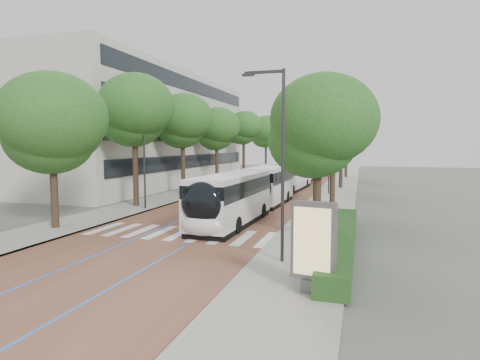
{
  "coord_description": "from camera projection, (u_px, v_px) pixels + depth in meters",
  "views": [
    {
      "loc": [
        9.91,
        -19.4,
        5.02
      ],
      "look_at": [
        1.21,
        9.3,
        2.4
      ],
      "focal_mm": 30.0,
      "sensor_mm": 36.0,
      "label": 1
    }
  ],
  "objects": [
    {
      "name": "ground",
      "position": [
        169.0,
        238.0,
        21.79
      ],
      "size": [
        160.0,
        160.0,
        0.0
      ],
      "primitive_type": "plane",
      "color": "#51544C",
      "rests_on": "ground"
    },
    {
      "name": "road",
      "position": [
        292.0,
        179.0,
        59.93
      ],
      "size": [
        11.0,
        140.0,
        0.02
      ],
      "primitive_type": "cube",
      "color": "brown",
      "rests_on": "ground"
    },
    {
      "name": "sidewalk_left",
      "position": [
        244.0,
        177.0,
        62.09
      ],
      "size": [
        4.0,
        140.0,
        0.12
      ],
      "primitive_type": "cube",
      "color": "gray",
      "rests_on": "ground"
    },
    {
      "name": "sidewalk_right",
      "position": [
        343.0,
        180.0,
        57.76
      ],
      "size": [
        4.0,
        140.0,
        0.12
      ],
      "primitive_type": "cube",
      "color": "gray",
      "rests_on": "ground"
    },
    {
      "name": "kerb_left",
      "position": [
        255.0,
        177.0,
        61.54
      ],
      "size": [
        0.2,
        140.0,
        0.14
      ],
      "primitive_type": "cube",
      "color": "gray",
      "rests_on": "ground"
    },
    {
      "name": "kerb_right",
      "position": [
        330.0,
        179.0,
        58.31
      ],
      "size": [
        0.2,
        140.0,
        0.14
      ],
      "primitive_type": "cube",
      "color": "gray",
      "rests_on": "ground"
    },
    {
      "name": "zebra_crossing",
      "position": [
        180.0,
        233.0,
        22.69
      ],
      "size": [
        10.55,
        3.6,
        0.01
      ],
      "color": "silver",
      "rests_on": "ground"
    },
    {
      "name": "lane_line_left",
      "position": [
        281.0,
        178.0,
        60.39
      ],
      "size": [
        0.12,
        126.0,
        0.01
      ],
      "primitive_type": "cube",
      "color": "blue",
      "rests_on": "road"
    },
    {
      "name": "lane_line_right",
      "position": [
        302.0,
        179.0,
        59.46
      ],
      "size": [
        0.12,
        126.0,
        0.01
      ],
      "primitive_type": "cube",
      "color": "blue",
      "rests_on": "road"
    },
    {
      "name": "office_building",
      "position": [
        133.0,
        130.0,
        53.5
      ],
      "size": [
        18.11,
        40.0,
        14.0
      ],
      "color": "#AEACA1",
      "rests_on": "ground"
    },
    {
      "name": "hedge",
      "position": [
        342.0,
        240.0,
        19.12
      ],
      "size": [
        1.2,
        14.0,
        0.8
      ],
      "primitive_type": "cube",
      "color": "#1A3E15",
      "rests_on": "sidewalk_right"
    },
    {
      "name": "streetlight_near",
      "position": [
        279.0,
        150.0,
        16.6
      ],
      "size": [
        1.82,
        0.2,
        8.0
      ],
      "color": "#2A2B2D",
      "rests_on": "sidewalk_right"
    },
    {
      "name": "streetlight_far",
      "position": [
        328.0,
        147.0,
        40.44
      ],
      "size": [
        1.82,
        0.2,
        8.0
      ],
      "color": "#2A2B2D",
      "rests_on": "sidewalk_right"
    },
    {
      "name": "lamp_post_left",
      "position": [
        144.0,
        157.0,
        30.82
      ],
      "size": [
        0.14,
        0.14,
        8.0
      ],
      "primitive_type": "cylinder",
      "color": "#2A2B2D",
      "rests_on": "sidewalk_left"
    },
    {
      "name": "trees_left",
      "position": [
        207.0,
        128.0,
        46.81
      ],
      "size": [
        6.34,
        61.25,
        10.07
      ],
      "color": "black",
      "rests_on": "ground"
    },
    {
      "name": "trees_right",
      "position": [
        338.0,
        136.0,
        38.61
      ],
      "size": [
        5.85,
        47.38,
        8.6
      ],
      "color": "black",
      "rests_on": "ground"
    },
    {
      "name": "lead_bus",
      "position": [
        250.0,
        192.0,
        28.71
      ],
      "size": [
        3.14,
        18.47,
        3.2
      ],
      "rotation": [
        0.0,
        0.0,
        -0.03
      ],
      "color": "black",
      "rests_on": "ground"
    },
    {
      "name": "bus_queued_0",
      "position": [
        289.0,
        176.0,
        43.66
      ],
      "size": [
        3.24,
        12.52,
        3.2
      ],
      "rotation": [
        0.0,
        0.0,
        -0.06
      ],
      "color": "silver",
      "rests_on": "ground"
    },
    {
      "name": "bus_queued_1",
      "position": [
        304.0,
        169.0,
        56.4
      ],
      "size": [
        2.65,
        12.42,
        3.2
      ],
      "rotation": [
        0.0,
        0.0,
        0.01
      ],
      "color": "silver",
      "rests_on": "ground"
    },
    {
      "name": "bus_queued_2",
      "position": [
        314.0,
        165.0,
        68.72
      ],
      "size": [
        3.0,
        12.49,
        3.2
      ],
      "rotation": [
        0.0,
        0.0,
        -0.04
      ],
      "color": "silver",
      "rests_on": "ground"
    },
    {
      "name": "bus_queued_3",
      "position": [
        323.0,
        162.0,
        81.45
      ],
      "size": [
        3.15,
        12.51,
        3.2
      ],
      "rotation": [
        0.0,
        0.0,
        -0.05
      ],
      "color": "silver",
      "rests_on": "ground"
    },
    {
      "name": "ad_panel",
      "position": [
        313.0,
        245.0,
        13.27
      ],
      "size": [
        1.51,
        0.68,
        3.04
      ],
      "rotation": [
        0.0,
        0.0,
        -0.18
      ],
      "color": "#59595B",
      "rests_on": "sidewalk_right"
    }
  ]
}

